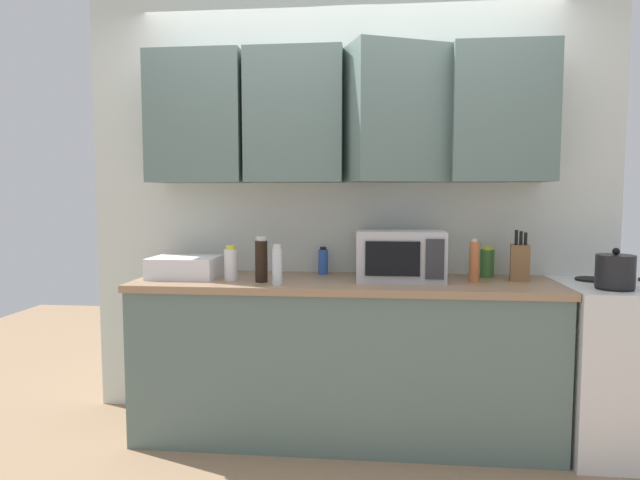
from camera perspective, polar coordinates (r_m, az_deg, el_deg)
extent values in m
cube|color=silver|center=(3.35, 2.83, 3.45)|extent=(3.21, 0.06, 2.60)
cube|color=slate|center=(3.36, -12.62, 12.33)|extent=(0.55, 0.33, 0.75)
cube|color=slate|center=(3.22, -2.57, 12.76)|extent=(0.55, 0.33, 0.75)
cube|color=slate|center=(3.15, 8.04, 12.90)|extent=(0.64, 0.52, 0.75)
cube|color=slate|center=(3.26, 18.46, 12.42)|extent=(0.55, 0.33, 0.75)
cube|color=slate|center=(3.16, 2.44, -12.65)|extent=(2.31, 0.60, 0.86)
cube|color=#9E7A5B|center=(3.06, 2.47, -4.58)|extent=(2.34, 0.63, 0.04)
cube|color=silver|center=(3.42, 30.02, -11.59)|extent=(0.76, 0.64, 0.90)
cylinder|color=black|center=(3.13, 28.57, -4.46)|extent=(0.18, 0.18, 0.01)
cylinder|color=black|center=(3.39, 26.75, -3.73)|extent=(0.18, 0.18, 0.01)
cylinder|color=black|center=(3.12, 28.63, -2.87)|extent=(0.19, 0.19, 0.16)
sphere|color=black|center=(3.11, 28.71, -1.05)|extent=(0.04, 0.04, 0.04)
cube|color=#B7B7BC|center=(3.07, 8.43, -1.57)|extent=(0.48, 0.36, 0.28)
cube|color=black|center=(2.89, 7.64, -1.97)|extent=(0.29, 0.01, 0.18)
cube|color=#2D2D33|center=(2.90, 12.00, -2.00)|extent=(0.10, 0.01, 0.21)
cube|color=silver|center=(3.23, -13.98, -2.78)|extent=(0.38, 0.30, 0.12)
cube|color=brown|center=(3.22, 20.28, -2.24)|extent=(0.12, 0.14, 0.20)
cylinder|color=black|center=(3.19, 19.96, 0.26)|extent=(0.02, 0.02, 0.08)
cylinder|color=black|center=(3.20, 20.39, 0.20)|extent=(0.02, 0.02, 0.08)
cylinder|color=black|center=(3.21, 20.82, 0.12)|extent=(0.02, 0.02, 0.07)
cylinder|color=#BC6638|center=(3.08, 15.92, -2.25)|extent=(0.05, 0.05, 0.22)
cylinder|color=silver|center=(3.06, 15.97, -0.05)|extent=(0.03, 0.03, 0.02)
cylinder|color=silver|center=(2.88, -4.53, -2.79)|extent=(0.05, 0.05, 0.20)
cylinder|color=silver|center=(2.87, -4.54, -0.65)|extent=(0.04, 0.04, 0.02)
cylinder|color=black|center=(2.98, -6.19, -2.25)|extent=(0.07, 0.07, 0.23)
cylinder|color=silver|center=(2.97, -6.22, 0.14)|extent=(0.05, 0.05, 0.02)
cylinder|color=white|center=(3.07, -9.35, -2.60)|extent=(0.07, 0.07, 0.17)
cylinder|color=yellow|center=(3.06, -9.38, -0.79)|extent=(0.05, 0.05, 0.02)
cylinder|color=#2D56B7|center=(3.26, 0.33, -2.32)|extent=(0.06, 0.06, 0.15)
cylinder|color=black|center=(3.25, 0.33, -0.88)|extent=(0.04, 0.04, 0.02)
cylinder|color=#386B2D|center=(3.30, 17.18, -2.36)|extent=(0.08, 0.08, 0.16)
cylinder|color=yellow|center=(3.29, 17.22, -0.83)|extent=(0.06, 0.06, 0.02)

